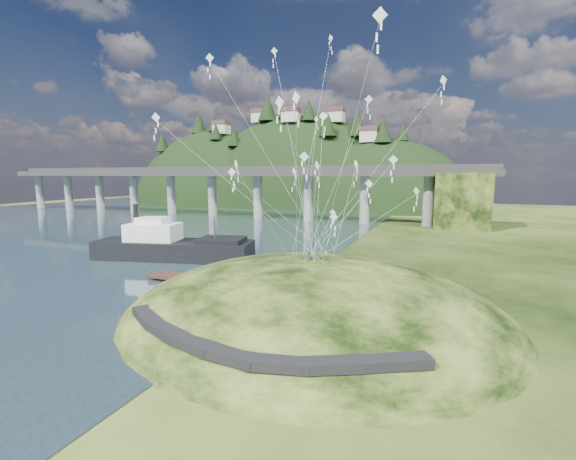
% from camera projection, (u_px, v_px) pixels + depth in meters
% --- Properties ---
extents(ground, '(320.00, 320.00, 0.00)m').
position_uv_depth(ground, '(224.00, 310.00, 35.95)').
color(ground, black).
rests_on(ground, ground).
extents(water, '(240.00, 240.00, 0.00)m').
position_uv_depth(water, '(30.00, 228.00, 90.68)').
color(water, '#29424C').
rests_on(water, ground).
extents(grass_hill, '(36.00, 32.00, 13.00)m').
position_uv_depth(grass_hill, '(312.00, 331.00, 34.96)').
color(grass_hill, black).
rests_on(grass_hill, ground).
extents(footpath, '(22.29, 5.84, 0.83)m').
position_uv_depth(footpath, '(242.00, 344.00, 23.91)').
color(footpath, black).
rests_on(footpath, ground).
extents(bridge, '(160.00, 11.00, 15.00)m').
position_uv_depth(bridge, '(275.00, 185.00, 108.67)').
color(bridge, '#2D2B2B').
rests_on(bridge, ground).
extents(far_ridge, '(153.00, 70.00, 94.50)m').
position_uv_depth(far_ridge, '(289.00, 222.00, 165.24)').
color(far_ridge, black).
rests_on(far_ridge, ground).
extents(work_barge, '(24.25, 11.88, 8.19)m').
position_uv_depth(work_barge, '(171.00, 245.00, 57.62)').
color(work_barge, black).
rests_on(work_barge, ground).
extents(wooden_dock, '(15.78, 2.75, 1.12)m').
position_uv_depth(wooden_dock, '(209.00, 280.00, 44.35)').
color(wooden_dock, '#331B14').
rests_on(wooden_dock, ground).
extents(kite_flyers, '(0.93, 0.83, 1.55)m').
position_uv_depth(kite_flyers, '(309.00, 251.00, 34.47)').
color(kite_flyers, '#262B33').
rests_on(kite_flyers, ground).
extents(kite_swarm, '(21.29, 17.81, 19.91)m').
position_uv_depth(kite_swarm, '(326.00, 135.00, 33.45)').
color(kite_swarm, white).
rests_on(kite_swarm, ground).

